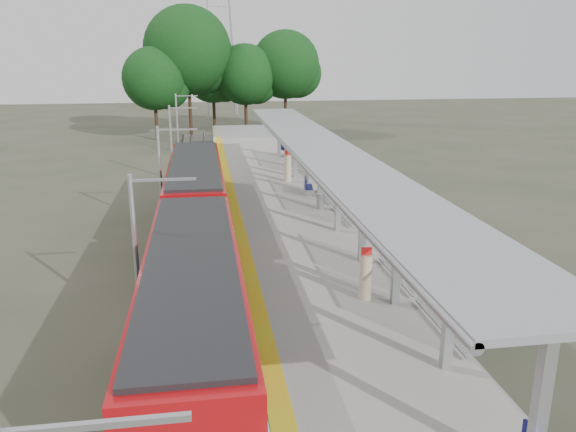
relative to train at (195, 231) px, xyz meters
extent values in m
cube|color=#59544C|center=(0.00, 8.44, -1.93)|extent=(3.00, 70.00, 0.24)
cube|color=gray|center=(4.50, 8.44, -1.55)|extent=(6.00, 50.00, 1.00)
cube|color=gold|center=(1.95, 8.44, -1.04)|extent=(0.60, 50.00, 0.02)
cube|color=#9EA0A5|center=(4.50, 33.39, -0.45)|extent=(6.00, 0.10, 1.20)
cube|color=black|center=(0.00, -7.02, -1.40)|extent=(2.50, 13.50, 0.70)
cube|color=#A10B0F|center=(0.00, -7.02, 0.20)|extent=(2.65, 13.50, 2.50)
cube|color=black|center=(0.00, -7.02, 0.25)|extent=(2.72, 12.96, 1.20)
cube|color=black|center=(0.00, -7.02, 1.50)|extent=(2.40, 12.82, 0.15)
cube|color=#0B5B72|center=(1.36, -7.02, 0.05)|extent=(0.04, 1.30, 2.00)
cube|color=black|center=(0.00, 7.08, -1.40)|extent=(2.50, 13.50, 0.70)
cube|color=#A10B0F|center=(0.00, 7.08, 0.20)|extent=(2.65, 13.50, 2.50)
cube|color=black|center=(0.00, 7.08, 0.25)|extent=(2.72, 12.96, 1.20)
cube|color=black|center=(0.00, 7.08, 1.50)|extent=(2.40, 12.83, 0.15)
cube|color=#0B5B72|center=(1.36, 7.08, 0.05)|extent=(0.04, 1.30, 2.00)
cylinder|color=black|center=(0.00, 2.36, -1.70)|extent=(2.20, 0.70, 0.70)
cube|color=black|center=(0.00, 0.03, -0.05)|extent=(2.30, 0.80, 2.40)
cube|color=#9EA0A5|center=(6.50, -13.56, 0.70)|extent=(0.25, 0.25, 3.50)
cube|color=#9EA0A5|center=(6.50, -9.56, 0.70)|extent=(0.25, 0.25, 3.50)
cube|color=#9EA0A5|center=(6.50, -5.56, 0.70)|extent=(0.25, 0.25, 3.50)
cube|color=#9EA0A5|center=(6.50, -1.56, 0.70)|extent=(0.25, 0.25, 3.50)
cube|color=#9EA0A5|center=(6.50, 2.44, 0.70)|extent=(0.25, 0.25, 3.50)
cube|color=#9EA0A5|center=(6.50, 6.44, 0.70)|extent=(0.25, 0.25, 3.50)
cube|color=#9EA0A5|center=(6.50, 10.44, 0.70)|extent=(0.25, 0.25, 3.50)
cube|color=#9EA0A5|center=(6.50, 14.44, 0.70)|extent=(0.25, 0.25, 3.50)
cube|color=#9EA0A5|center=(6.50, 18.44, 0.70)|extent=(0.25, 0.25, 3.50)
cube|color=#9EA0A5|center=(6.50, 22.44, 0.70)|extent=(0.25, 0.25, 3.50)
cube|color=gray|center=(6.10, 4.44, 2.53)|extent=(3.20, 38.00, 0.16)
cylinder|color=#9EA0A5|center=(4.55, 4.44, 2.45)|extent=(0.24, 38.00, 0.24)
cube|color=silver|center=(7.20, -7.56, 0.15)|extent=(0.05, 3.70, 2.20)
cube|color=silver|center=(7.20, -3.56, 0.15)|extent=(0.05, 3.70, 2.20)
cube|color=silver|center=(7.20, 4.44, 0.15)|extent=(0.05, 3.70, 2.20)
cube|color=silver|center=(7.20, 8.44, 0.15)|extent=(0.05, 3.70, 2.20)
cube|color=silver|center=(7.20, 16.44, 0.15)|extent=(0.05, 3.70, 2.20)
cube|color=silver|center=(7.20, 20.44, 0.15)|extent=(0.05, 3.70, 2.20)
cylinder|color=#382316|center=(-4.30, 39.56, 0.09)|extent=(0.36, 0.36, 4.28)
sphere|color=#144614|center=(-4.30, 39.56, 4.37)|extent=(6.51, 6.51, 6.51)
cylinder|color=#382316|center=(-0.74, 42.11, 1.05)|extent=(0.36, 0.36, 6.20)
sphere|color=#144614|center=(-0.74, 42.11, 7.25)|extent=(9.43, 9.43, 9.43)
cylinder|color=#382316|center=(1.95, 45.28, 0.23)|extent=(0.36, 0.36, 4.56)
sphere|color=#144614|center=(1.95, 45.28, 4.79)|extent=(6.93, 6.93, 6.93)
cylinder|color=#382316|center=(5.50, 42.89, 0.17)|extent=(0.36, 0.36, 4.45)
sphere|color=#144614|center=(5.50, 42.89, 4.62)|extent=(6.76, 6.76, 6.76)
cylinder|color=#382316|center=(10.27, 44.28, 0.51)|extent=(0.36, 0.36, 5.13)
sphere|color=#144614|center=(10.27, 44.28, 5.65)|extent=(7.80, 7.80, 7.80)
cube|color=#9EA0A5|center=(-0.80, -16.56, 3.15)|extent=(2.00, 0.08, 0.08)
cylinder|color=#9EA0A5|center=(-1.80, -4.56, 0.65)|extent=(0.16, 0.16, 5.40)
cube|color=#9EA0A5|center=(-0.80, -4.56, 3.15)|extent=(2.00, 0.08, 0.08)
cylinder|color=#9EA0A5|center=(-1.80, 7.44, 0.65)|extent=(0.16, 0.16, 5.40)
cube|color=#9EA0A5|center=(-0.80, 7.44, 3.15)|extent=(2.00, 0.08, 0.08)
cylinder|color=#9EA0A5|center=(-1.80, 19.44, 0.65)|extent=(0.16, 0.16, 5.40)
cube|color=#9EA0A5|center=(-0.80, 19.44, 3.15)|extent=(2.00, 0.08, 0.08)
cylinder|color=#9EA0A5|center=(-1.80, 31.44, 0.65)|extent=(0.16, 0.16, 5.40)
cube|color=#9EA0A5|center=(-0.80, 31.44, 3.15)|extent=(2.00, 0.08, 0.08)
cube|color=#101252|center=(6.50, 9.64, -0.63)|extent=(0.62, 1.44, 0.06)
cube|color=#101252|center=(6.31, 9.64, -0.35)|extent=(0.26, 1.39, 0.51)
cube|color=#9EA0A5|center=(6.50, 9.08, -0.85)|extent=(0.38, 0.11, 0.41)
cube|color=#9EA0A5|center=(6.50, 10.20, -0.85)|extent=(0.38, 0.11, 0.41)
cube|color=#101252|center=(7.20, 22.24, -0.60)|extent=(1.04, 1.57, 0.06)
cube|color=#101252|center=(7.00, 22.24, -0.30)|extent=(0.68, 1.40, 0.55)
cube|color=#9EA0A5|center=(7.20, 21.64, -0.83)|extent=(0.39, 0.22, 0.44)
cube|color=#9EA0A5|center=(7.20, 22.85, -0.83)|extent=(0.39, 0.22, 0.44)
cylinder|color=#C5B490|center=(5.62, -5.08, -0.28)|extent=(0.41, 0.41, 1.55)
cube|color=red|center=(5.62, -5.08, 0.65)|extent=(0.37, 0.09, 0.26)
cylinder|color=#C5B490|center=(5.78, 13.15, -0.20)|extent=(0.46, 0.46, 1.71)
cube|color=red|center=(5.78, 13.15, 0.83)|extent=(0.40, 0.21, 0.28)
cylinder|color=#9EA0A5|center=(6.49, 6.26, -0.63)|extent=(0.54, 0.54, 0.85)
camera|label=1|loc=(0.44, -21.83, 6.89)|focal=35.00mm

